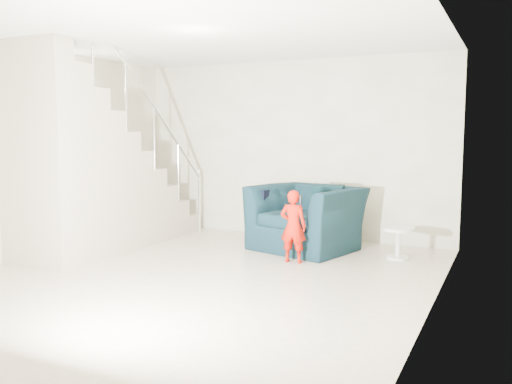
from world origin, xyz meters
TOP-DOWN VIEW (x-y plane):
  - floor at (0.00, 0.00)m, footprint 5.50×5.50m
  - ceiling at (0.00, 0.00)m, footprint 5.50×5.50m
  - back_wall at (0.00, 2.75)m, footprint 5.00×0.00m
  - left_wall at (-2.50, 0.00)m, footprint 0.00×5.50m
  - right_wall at (2.50, 0.00)m, footprint 0.00×5.50m
  - armchair at (0.57, 1.93)m, footprint 1.60×1.49m
  - toddler at (0.69, 1.13)m, footprint 0.35×0.24m
  - side_table at (1.84, 1.89)m, footprint 0.41×0.41m
  - staircase at (-2.00, 0.55)m, footprint 1.02×3.03m
  - cushion at (0.82, 2.16)m, footprint 0.44×0.21m
  - throw at (0.03, 1.89)m, footprint 0.05×0.48m
  - phone at (0.80, 1.11)m, footprint 0.03×0.05m

SIDE VIEW (x-z plane):
  - floor at x=0.00m, z-range 0.00..0.00m
  - side_table at x=1.84m, z-range 0.07..0.48m
  - armchair at x=0.57m, z-range 0.00..0.87m
  - toddler at x=0.69m, z-range 0.00..0.91m
  - throw at x=0.03m, z-range 0.28..0.81m
  - cushion at x=0.82m, z-range 0.46..0.90m
  - phone at x=0.80m, z-range 0.74..0.84m
  - staircase at x=-2.00m, z-range -0.86..2.76m
  - left_wall at x=-2.50m, z-range -1.40..4.10m
  - right_wall at x=2.50m, z-range -1.40..4.10m
  - back_wall at x=0.00m, z-range -1.15..3.85m
  - ceiling at x=0.00m, z-range 2.70..2.70m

